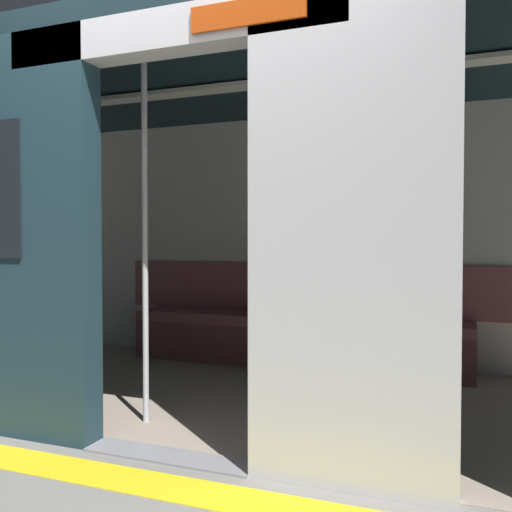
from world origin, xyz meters
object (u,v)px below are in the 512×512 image
object	(u,v)px
handbag	(354,308)
grab_pole_door	(145,240)
train_car	(244,178)
bench_seat	(293,328)
person_seated	(296,291)
book	(262,312)

from	to	relation	value
handbag	grab_pole_door	bearing A→B (deg)	62.30
train_car	bench_seat	xyz separation A→B (m)	(-0.06, -0.98, -1.20)
person_seated	handbag	world-z (taller)	person_seated
bench_seat	book	xyz separation A→B (m)	(0.30, -0.06, 0.12)
train_car	person_seated	xyz separation A→B (m)	(-0.10, -0.93, -0.88)
bench_seat	person_seated	xyz separation A→B (m)	(-0.04, 0.05, 0.33)
bench_seat	person_seated	bearing A→B (deg)	129.90
book	bench_seat	bearing A→B (deg)	174.08
train_car	handbag	distance (m)	1.56
person_seated	bench_seat	bearing A→B (deg)	-50.10
handbag	book	xyz separation A→B (m)	(0.82, -0.01, -0.07)
grab_pole_door	handbag	bearing A→B (deg)	-117.70
handbag	bench_seat	bearing A→B (deg)	5.70
book	train_car	bearing A→B (deg)	108.00
handbag	train_car	bearing A→B (deg)	60.65
person_seated	handbag	size ratio (longest dim) A/B	4.51
bench_seat	person_seated	distance (m)	0.33
book	grab_pole_door	bearing A→B (deg)	91.61
grab_pole_door	person_seated	bearing A→B (deg)	-105.10
train_car	book	world-z (taller)	train_car
person_seated	handbag	bearing A→B (deg)	-167.67
book	grab_pole_door	world-z (taller)	grab_pole_door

